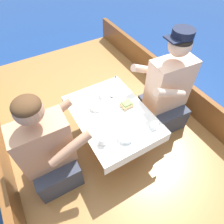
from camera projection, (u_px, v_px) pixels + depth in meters
ground_plane at (106, 146)px, 2.40m from camera, size 60.00×60.00×0.00m
boat_deck at (105, 139)px, 2.28m from camera, size 2.05×3.64×0.31m
gunwale_port at (3, 167)px, 1.71m from camera, size 0.06×3.64×0.33m
gunwale_starboard at (178, 89)px, 2.38m from camera, size 0.06×3.64×0.33m
cockpit_table at (112, 117)px, 1.80m from camera, size 0.62×0.85×0.43m
person_port at (48, 151)px, 1.57m from camera, size 0.53×0.44×0.95m
person_starboard at (167, 92)px, 1.96m from camera, size 0.54×0.47×1.05m
plate_sandwich at (126, 106)px, 1.81m from camera, size 0.17×0.17×0.01m
plate_bread at (109, 118)px, 1.72m from camera, size 0.16×0.16×0.01m
sandwich at (127, 104)px, 1.79m from camera, size 0.10×0.09×0.05m
bowl_port_near at (96, 106)px, 1.79m from camera, size 0.11×0.11×0.04m
bowl_starboard_near at (125, 136)px, 1.57m from camera, size 0.13×0.13×0.04m
coffee_cup_port at (103, 93)px, 1.89m from camera, size 0.10×0.08×0.07m
coffee_cup_starboard at (154, 125)px, 1.64m from camera, size 0.09×0.06×0.05m
coffee_cup_center at (103, 140)px, 1.54m from camera, size 0.10×0.07×0.06m
utensil_fork_port at (115, 80)px, 2.07m from camera, size 0.12×0.15×0.00m
utensil_knife_starboard at (91, 133)px, 1.62m from camera, size 0.16×0.07×0.00m
utensil_fork_starboard at (116, 99)px, 1.88m from camera, size 0.09×0.16×0.00m
utensil_spoon_center at (83, 101)px, 1.86m from camera, size 0.17×0.04×0.01m
utensil_spoon_starboard at (113, 88)px, 1.98m from camera, size 0.16×0.07×0.01m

